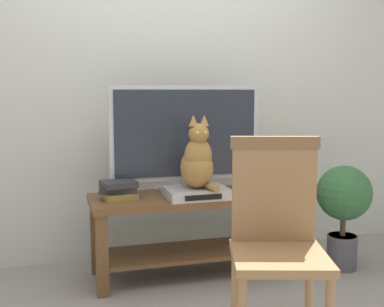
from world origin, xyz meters
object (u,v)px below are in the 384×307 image
Objects in this scene: tv at (186,136)px; media_box at (197,193)px; cat at (198,161)px; wooden_chair at (277,229)px; tv_stand at (190,219)px; book_stack at (119,190)px; potted_plant at (344,203)px.

tv is 0.40m from media_box.
cat is at bearing -85.42° from tv.
tv is 1.14m from wooden_chair.
tv_stand is 1.00m from wooden_chair.
wooden_chair is 3.95× the size of book_stack.
tv is 4.00× the size of book_stack.
book_stack is at bearing 167.69° from media_box.
tv is at bearing 89.99° from tv_stand.
tv_stand is at bearing 169.82° from potted_plant.
media_box is 0.88m from wooden_chair.
book_stack is (-0.46, 0.00, 0.22)m from tv_stand.
media_box is 0.84× the size of cat.
media_box is 0.39× the size of wooden_chair.
cat reaches higher than media_box.
wooden_chair is at bearing -138.29° from potted_plant.
book_stack is (-0.48, 0.10, 0.03)m from media_box.
book_stack is at bearing -167.80° from tv.
tv is (0.00, 0.10, 0.54)m from tv_stand.
tv_stand is 1.81× the size of potted_plant.
tv is at bearing 94.61° from media_box.
potted_plant is at bearing -10.18° from tv_stand.
media_box is 0.54× the size of potted_plant.
tv is 1.01× the size of wooden_chair.
cat is 0.47× the size of wooden_chair.
cat is at bearing -13.94° from book_stack.
media_box is 1.54× the size of book_stack.
media_box is (0.02, -0.20, -0.34)m from tv.
cat is at bearing 98.73° from wooden_chair.
wooden_chair is 1.19m from potted_plant.
book_stack is (-0.48, 0.12, -0.18)m from cat.
wooden_chair is at bearing -57.95° from book_stack.
media_box reaches higher than tv_stand.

